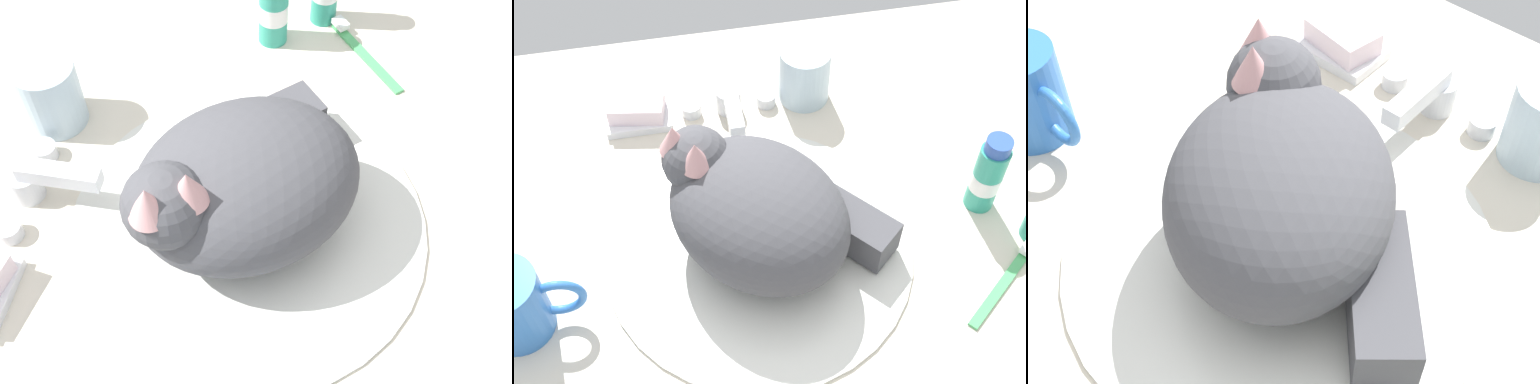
{
  "view_description": "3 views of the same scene",
  "coord_description": "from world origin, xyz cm",
  "views": [
    {
      "loc": [
        -37.23,
        -7.31,
        60.71
      ],
      "look_at": [
        1.56,
        -0.61,
        4.27
      ],
      "focal_mm": 47.2,
      "sensor_mm": 36.0,
      "label": 1
    },
    {
      "loc": [
        -7.81,
        -48.07,
        75.95
      ],
      "look_at": [
        1.99,
        3.51,
        6.71
      ],
      "focal_mm": 51.25,
      "sensor_mm": 36.0,
      "label": 2
    },
    {
      "loc": [
        24.72,
        -27.32,
        50.61
      ],
      "look_at": [
        -0.59,
        1.17,
        6.25
      ],
      "focal_mm": 50.03,
      "sensor_mm": 36.0,
      "label": 3
    }
  ],
  "objects": [
    {
      "name": "ground_plane",
      "position": [
        0.0,
        0.0,
        -1.5
      ],
      "size": [
        110.0,
        82.5,
        3.0
      ],
      "primitive_type": "cube",
      "color": "beige"
    },
    {
      "name": "sink_basin",
      "position": [
        0.0,
        0.0,
        0.43
      ],
      "size": [
        37.7,
        37.7,
        0.86
      ],
      "primitive_type": "cylinder",
      "color": "silver",
      "rests_on": "ground_plane"
    },
    {
      "name": "faucet",
      "position": [
        0.0,
        22.9,
        2.49
      ],
      "size": [
        13.52,
        10.74,
        5.63
      ],
      "color": "silver",
      "rests_on": "ground_plane"
    },
    {
      "name": "cat",
      "position": [
        -0.09,
        0.71,
        7.82
      ],
      "size": [
        30.81,
        29.33,
        15.8
      ],
      "color": "#4C4C51",
      "rests_on": "sink_basin"
    },
    {
      "name": "soap_dish",
      "position": [
        -12.85,
        24.68,
        0.6
      ],
      "size": [
        9.0,
        6.4,
        1.2
      ],
      "primitive_type": "cube",
      "color": "white",
      "rests_on": "ground_plane"
    },
    {
      "name": "soap_bar",
      "position": [
        -12.85,
        24.68,
        2.52
      ],
      "size": [
        8.25,
        6.08,
        2.64
      ],
      "primitive_type": "cube",
      "rotation": [
        0.0,
        0.0,
        -0.17
      ],
      "color": "silver",
      "rests_on": "soap_dish"
    }
  ]
}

